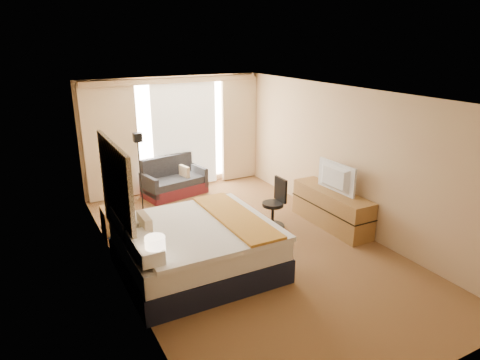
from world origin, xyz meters
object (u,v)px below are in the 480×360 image
nightstand_left (160,292)px  nightstand_right (116,222)px  media_dresser (331,208)px  bed (196,247)px  lamp_right (115,186)px  television (333,178)px  floor_lamp (139,157)px  desk_chair (275,205)px  lamp_left (155,246)px  loveseat (174,182)px

nightstand_left → nightstand_right: 2.50m
media_dresser → bed: (-2.89, -0.34, 0.04)m
lamp_right → media_dresser: bearing=-20.5°
lamp_right → television: (3.62, -1.40, -0.01)m
nightstand_left → nightstand_right: (0.00, 2.50, 0.00)m
floor_lamp → desk_chair: size_ratio=1.77×
nightstand_right → lamp_left: (-0.03, -2.54, 0.69)m
desk_chair → loveseat: bearing=112.5°
floor_lamp → loveseat: bearing=38.4°
floor_lamp → lamp_left: 3.47m
nightstand_left → nightstand_right: same height
nightstand_left → media_dresser: media_dresser is taller
desk_chair → bed: bearing=-157.7°
loveseat → lamp_left: 4.51m
nightstand_right → television: 4.00m
nightstand_left → bed: (0.81, 0.71, 0.12)m
loveseat → television: (2.00, -3.07, 0.69)m
television → nightstand_right: bearing=66.4°
nightstand_right → lamp_left: 2.63m
nightstand_right → bed: bearing=-65.7°
nightstand_right → desk_chair: desk_chair is taller
floor_lamp → nightstand_right: bearing=-130.3°
loveseat → television: size_ratio=1.57×
loveseat → television: bearing=-68.3°
bed → television: 2.92m
lamp_left → television: bearing=16.0°
bed → lamp_right: 1.97m
media_dresser → floor_lamp: (-2.98, 2.30, 0.83)m
media_dresser → lamp_right: lamp_right is taller
nightstand_left → desk_chair: 3.16m
lamp_right → nightstand_left: bearing=-90.8°
nightstand_right → loveseat: loveseat is taller
lamp_left → lamp_right: 2.46m
nightstand_left → media_dresser: size_ratio=0.31×
nightstand_left → bed: 1.08m
lamp_left → television: television is taller
desk_chair → television: 1.18m
loveseat → bed: bearing=-115.4°
lamp_right → loveseat: bearing=45.8°
media_dresser → lamp_right: bearing=159.5°
floor_lamp → television: floor_lamp is taller
nightstand_right → desk_chair: size_ratio=0.58×
media_dresser → loveseat: bearing=123.9°
nightstand_left → bed: size_ratio=0.25×
lamp_right → floor_lamp: bearing=53.5°
desk_chair → television: television is taller
floor_lamp → lamp_right: bearing=-126.5°
lamp_right → television: bearing=-21.1°
bed → lamp_right: (-0.78, 1.71, 0.59)m
nightstand_right → desk_chair: (2.75, -0.96, 0.14)m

